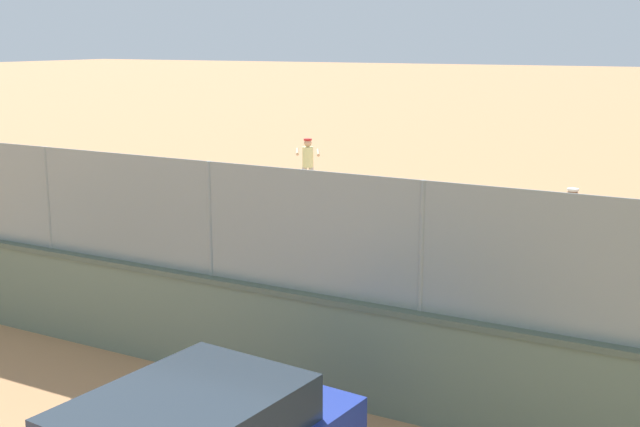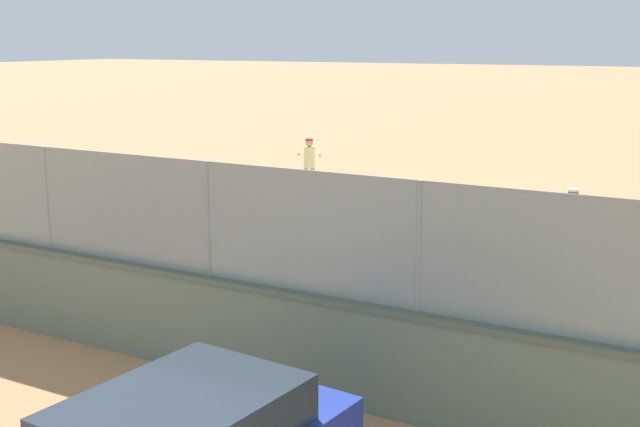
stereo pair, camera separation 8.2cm
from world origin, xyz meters
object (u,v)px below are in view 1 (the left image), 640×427
player_at_service_line (572,220)px  sports_ball (251,203)px  player_foreground_swinging (290,203)px  spare_ball_by_wall (164,313)px  player_crossing_court (308,161)px

player_at_service_line → sports_ball: size_ratio=14.71×
player_foreground_swinging → player_at_service_line: player_at_service_line is taller
spare_ball_by_wall → player_foreground_swinging: bearing=-83.0°
player_at_service_line → spare_ball_by_wall: bearing=50.7°
sports_ball → player_at_service_line: bearing=-158.5°
player_at_service_line → player_crossing_court: bearing=-27.3°
player_at_service_line → spare_ball_by_wall: (5.50, 6.72, -0.91)m
player_foreground_swinging → sports_ball: (0.18, 1.40, 0.23)m
sports_ball → spare_ball_by_wall: size_ratio=0.82×
player_crossing_court → sports_ball: size_ratio=15.32×
player_crossing_court → sports_ball: (-2.46, 7.08, 0.17)m
player_crossing_court → sports_ball: player_crossing_court is taller
player_foreground_swinging → player_crossing_court: player_crossing_court is taller
player_crossing_court → spare_ball_by_wall: bearing=106.4°
player_crossing_court → spare_ball_by_wall: 11.80m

